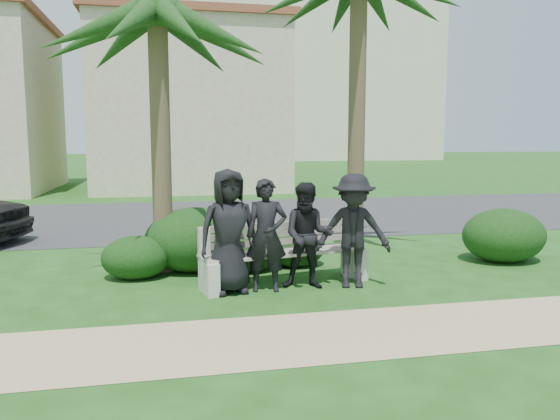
# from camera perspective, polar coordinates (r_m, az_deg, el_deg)

# --- Properties ---
(ground) EXTENTS (160.00, 160.00, 0.00)m
(ground) POSITION_cam_1_polar(r_m,az_deg,el_deg) (8.09, 3.93, -8.37)
(ground) COLOR #1E4614
(ground) RESTS_ON ground
(footpath) EXTENTS (30.00, 1.60, 0.01)m
(footpath) POSITION_cam_1_polar(r_m,az_deg,el_deg) (6.46, 8.39, -12.55)
(footpath) COLOR tan
(footpath) RESTS_ON ground
(asphalt_street) EXTENTS (160.00, 8.00, 0.01)m
(asphalt_street) POSITION_cam_1_polar(r_m,az_deg,el_deg) (15.78, -4.02, -0.61)
(asphalt_street) COLOR #2D2D30
(asphalt_street) RESTS_ON ground
(stucco_bldg_right) EXTENTS (8.40, 8.40, 7.30)m
(stucco_bldg_right) POSITION_cam_1_polar(r_m,az_deg,el_deg) (25.55, -9.52, 10.59)
(stucco_bldg_right) COLOR #BBA98C
(stucco_bldg_right) RESTS_ON ground
(hotel_tower) EXTENTS (26.00, 18.00, 37.30)m
(hotel_tower) POSITION_cam_1_polar(r_m,az_deg,el_deg) (65.50, 2.63, 17.24)
(hotel_tower) COLOR beige
(hotel_tower) RESTS_ON ground
(park_bench) EXTENTS (2.67, 1.04, 0.90)m
(park_bench) POSITION_cam_1_polar(r_m,az_deg,el_deg) (8.33, 0.51, -5.01)
(park_bench) COLOR gray
(park_bench) RESTS_ON ground
(man_a) EXTENTS (0.96, 0.72, 1.79)m
(man_a) POSITION_cam_1_polar(r_m,az_deg,el_deg) (7.81, -5.37, -2.23)
(man_a) COLOR black
(man_a) RESTS_ON ground
(man_b) EXTENTS (0.65, 0.48, 1.64)m
(man_b) POSITION_cam_1_polar(r_m,az_deg,el_deg) (7.87, -1.42, -2.66)
(man_b) COLOR black
(man_b) RESTS_ON ground
(man_c) EXTENTS (0.90, 0.78, 1.57)m
(man_c) POSITION_cam_1_polar(r_m,az_deg,el_deg) (8.04, 2.96, -2.70)
(man_c) COLOR black
(man_c) RESTS_ON ground
(man_d) EXTENTS (1.22, 0.89, 1.70)m
(man_d) POSITION_cam_1_polar(r_m,az_deg,el_deg) (8.15, 7.67, -2.17)
(man_d) COLOR black
(man_d) RESTS_ON ground
(hedge_a) EXTENTS (1.07, 0.88, 0.70)m
(hedge_a) POSITION_cam_1_polar(r_m,az_deg,el_deg) (8.99, -14.86, -4.70)
(hedge_a) COLOR black
(hedge_a) RESTS_ON ground
(hedge_b) EXTENTS (1.68, 1.39, 1.10)m
(hedge_b) POSITION_cam_1_polar(r_m,az_deg,el_deg) (9.30, -8.87, -2.88)
(hedge_b) COLOR black
(hedge_b) RESTS_ON ground
(hedge_c) EXTENTS (1.16, 0.96, 0.76)m
(hedge_c) POSITION_cam_1_polar(r_m,az_deg,el_deg) (9.21, -3.54, -3.99)
(hedge_c) COLOR black
(hedge_c) RESTS_ON ground
(hedge_d) EXTENTS (1.05, 0.87, 0.69)m
(hedge_d) POSITION_cam_1_polar(r_m,az_deg,el_deg) (9.53, 1.60, -3.80)
(hedge_d) COLOR black
(hedge_d) RESTS_ON ground
(hedge_f) EXTENTS (1.52, 1.25, 0.99)m
(hedge_f) POSITION_cam_1_polar(r_m,az_deg,el_deg) (10.67, 22.35, -2.33)
(hedge_f) COLOR black
(hedge_f) RESTS_ON ground
(palm_left) EXTENTS (3.00, 3.00, 5.09)m
(palm_left) POSITION_cam_1_polar(r_m,az_deg,el_deg) (9.35, -12.71, 19.24)
(palm_left) COLOR brown
(palm_left) RESTS_ON ground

